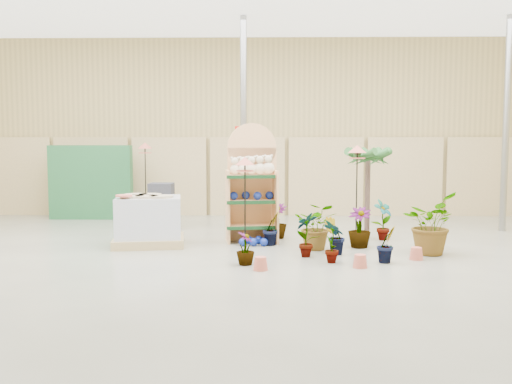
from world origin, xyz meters
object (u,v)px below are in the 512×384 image
display_shelf (252,187)px  potted_plant_2 (317,226)px  bird_table_front (245,164)px  pallet_stack (149,221)px

display_shelf → potted_plant_2: (1.17, -0.86, -0.61)m
bird_table_front → potted_plant_2: bearing=4.3°
bird_table_front → potted_plant_2: size_ratio=1.97×
pallet_stack → potted_plant_2: pallet_stack is taller
bird_table_front → potted_plant_2: (1.26, 0.09, -1.09)m
potted_plant_2 → pallet_stack: bearing=173.5°
display_shelf → bird_table_front: (-0.09, -0.95, 0.48)m
pallet_stack → potted_plant_2: size_ratio=1.69×
pallet_stack → bird_table_front: 2.11m
display_shelf → pallet_stack: size_ratio=1.61×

